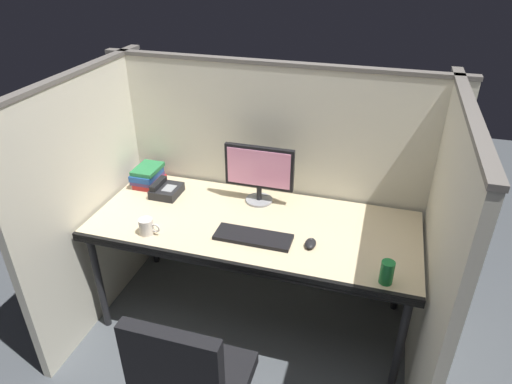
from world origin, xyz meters
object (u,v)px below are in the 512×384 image
object	(u,v)px
monitor_center	(259,171)
computer_mouse	(311,243)
desk	(253,231)
keyboard_main	(253,237)
coffee_mug	(147,227)
book_stack	(148,176)
desk_phone	(166,190)
soda_can	(387,272)

from	to	relation	value
monitor_center	computer_mouse	distance (m)	0.58
desk	keyboard_main	distance (m)	0.16
computer_mouse	coffee_mug	distance (m)	0.91
coffee_mug	keyboard_main	bearing A→B (deg)	11.80
book_stack	coffee_mug	size ratio (longest dim) A/B	1.76
monitor_center	desk_phone	distance (m)	0.63
desk	computer_mouse	size ratio (longest dim) A/B	19.79
desk	coffee_mug	distance (m)	0.61
computer_mouse	book_stack	xyz separation A→B (m)	(-1.17, 0.38, 0.05)
computer_mouse	coffee_mug	size ratio (longest dim) A/B	0.76
desk_phone	coffee_mug	world-z (taller)	coffee_mug
book_stack	soda_can	bearing A→B (deg)	-19.72
monitor_center	book_stack	xyz separation A→B (m)	(-0.78, 0.00, -0.15)
soda_can	desk_phone	bearing A→B (deg)	161.41
monitor_center	keyboard_main	world-z (taller)	monitor_center
coffee_mug	desk_phone	bearing A→B (deg)	102.69
desk	monitor_center	world-z (taller)	monitor_center
desk_phone	coffee_mug	distance (m)	0.44
coffee_mug	book_stack	bearing A→B (deg)	117.38
desk_phone	coffee_mug	size ratio (longest dim) A/B	1.51
keyboard_main	monitor_center	bearing A→B (deg)	101.62
computer_mouse	book_stack	world-z (taller)	book_stack
desk	soda_can	size ratio (longest dim) A/B	15.57
keyboard_main	desk_phone	size ratio (longest dim) A/B	2.26
soda_can	computer_mouse	bearing A→B (deg)	155.17
keyboard_main	computer_mouse	size ratio (longest dim) A/B	4.48
book_stack	coffee_mug	bearing A→B (deg)	-62.62
monitor_center	soda_can	bearing A→B (deg)	-35.06
keyboard_main	coffee_mug	world-z (taller)	coffee_mug
keyboard_main	soda_can	xyz separation A→B (m)	(0.72, -0.16, 0.05)
monitor_center	keyboard_main	size ratio (longest dim) A/B	1.00
computer_mouse	desk_phone	bearing A→B (deg)	164.06
desk	desk_phone	distance (m)	0.67
monitor_center	keyboard_main	xyz separation A→B (m)	(0.08, -0.40, -0.20)
monitor_center	computer_mouse	bearing A→B (deg)	-43.33
desk	coffee_mug	bearing A→B (deg)	-154.07
book_stack	desk	bearing A→B (deg)	-17.79
keyboard_main	soda_can	world-z (taller)	soda_can
monitor_center	coffee_mug	bearing A→B (deg)	-134.00
desk	coffee_mug	size ratio (longest dim) A/B	15.08
computer_mouse	soda_can	bearing A→B (deg)	-24.83
keyboard_main	book_stack	bearing A→B (deg)	154.88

